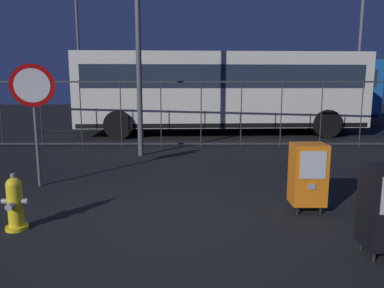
# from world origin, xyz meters

# --- Properties ---
(ground_plane) EXTENTS (60.00, 60.00, 0.00)m
(ground_plane) POSITION_xyz_m (0.00, 0.00, 0.00)
(ground_plane) COLOR black
(fire_hydrant) EXTENTS (0.33, 0.31, 0.75)m
(fire_hydrant) POSITION_xyz_m (-1.95, -0.17, 0.35)
(fire_hydrant) COLOR yellow
(fire_hydrant) RESTS_ON ground_plane
(newspaper_box_primary) EXTENTS (0.48, 0.42, 1.02)m
(newspaper_box_primary) POSITION_xyz_m (2.03, 0.51, 0.57)
(newspaper_box_primary) COLOR black
(newspaper_box_primary) RESTS_ON ground_plane
(stop_sign) EXTENTS (0.71, 0.31, 2.23)m
(stop_sign) POSITION_xyz_m (-2.51, 1.83, 1.60)
(stop_sign) COLOR #4C4F54
(stop_sign) RESTS_ON ground_plane
(fence_barrier) EXTENTS (18.03, 0.04, 2.00)m
(fence_barrier) POSITION_xyz_m (0.00, 6.07, 1.02)
(fence_barrier) COLOR #2D2D33
(fence_barrier) RESTS_ON ground_plane
(bus_near) EXTENTS (10.60, 3.15, 3.00)m
(bus_near) POSITION_xyz_m (1.40, 9.07, 1.71)
(bus_near) COLOR beige
(bus_near) RESTS_ON ground_plane
(bus_far) EXTENTS (10.55, 2.95, 3.00)m
(bus_far) POSITION_xyz_m (3.77, 13.07, 1.71)
(bus_far) COLOR #19519E
(bus_far) RESTS_ON ground_plane
(street_light_near_right) EXTENTS (0.32, 0.32, 7.97)m
(street_light_near_right) POSITION_xyz_m (-5.75, 15.00, 4.56)
(street_light_near_right) COLOR #4C4F54
(street_light_near_right) RESTS_ON ground_plane
(street_light_far_left) EXTENTS (0.32, 0.32, 7.11)m
(street_light_far_left) POSITION_xyz_m (7.46, 11.00, 4.12)
(street_light_far_left) COLOR #4C4F54
(street_light_far_left) RESTS_ON ground_plane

